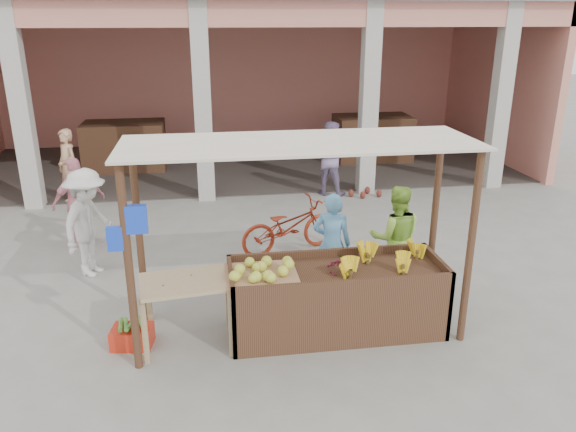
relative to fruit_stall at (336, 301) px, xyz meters
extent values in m
plane|color=slate|center=(-0.50, 0.00, -0.40)|extent=(60.00, 60.00, 0.00)
cube|color=tan|center=(-0.50, 11.40, 1.60)|extent=(14.00, 0.20, 4.00)
cube|color=tan|center=(6.40, 8.50, 1.60)|extent=(0.20, 6.00, 4.00)
cube|color=tan|center=(-0.50, 5.65, 3.35)|extent=(14.00, 0.30, 0.50)
cube|color=#B6B0A7|center=(-5.00, 5.65, 1.60)|extent=(0.35, 0.35, 4.00)
cube|color=#B6B0A7|center=(-1.50, 5.65, 1.60)|extent=(0.35, 0.35, 4.00)
cube|color=#B6B0A7|center=(2.00, 5.65, 1.60)|extent=(0.35, 0.35, 4.00)
cube|color=#B6B0A7|center=(5.00, 5.65, 1.60)|extent=(0.35, 0.35, 4.00)
cube|color=#533321|center=(-3.50, 8.50, 0.20)|extent=(2.00, 1.20, 1.20)
cube|color=#533321|center=(3.00, 8.50, 0.20)|extent=(2.00, 1.20, 1.20)
cube|color=#533321|center=(0.00, 0.00, 0.00)|extent=(2.60, 0.95, 0.80)
cylinder|color=#533321|center=(-2.35, -0.45, 0.78)|extent=(0.09, 0.09, 2.35)
cylinder|color=#533321|center=(1.45, -0.45, 0.78)|extent=(0.09, 0.09, 2.35)
cylinder|color=#533321|center=(-2.35, 0.60, 0.78)|extent=(0.09, 0.09, 2.35)
cylinder|color=#533321|center=(1.45, 0.60, 0.78)|extent=(0.09, 0.09, 2.35)
cube|color=beige|center=(-0.45, 0.08, 1.97)|extent=(4.00, 1.35, 0.03)
cube|color=blue|center=(-2.23, -0.45, 1.35)|extent=(0.22, 0.08, 0.30)
cube|color=blue|center=(-2.45, -0.45, 1.15)|extent=(0.18, 0.07, 0.26)
cube|color=#AA7B57|center=(-0.92, -0.06, 0.43)|extent=(0.84, 0.73, 0.06)
ellipsoid|color=yellow|center=(-0.92, -0.06, 0.54)|extent=(0.72, 0.63, 0.16)
ellipsoid|color=maroon|center=(0.01, 0.01, 0.46)|extent=(0.40, 0.33, 0.13)
cube|color=tan|center=(-1.79, -0.09, 0.43)|extent=(1.13, 0.83, 0.04)
cube|color=tan|center=(-2.26, -0.39, 0.01)|extent=(0.06, 0.06, 0.81)
cube|color=tan|center=(-1.31, -0.39, 0.01)|extent=(0.06, 0.06, 0.81)
cube|color=tan|center=(-2.26, 0.21, 0.01)|extent=(0.06, 0.06, 0.81)
cube|color=tan|center=(-1.31, 0.21, 0.01)|extent=(0.06, 0.06, 0.81)
cube|color=red|center=(-2.46, 0.00, -0.28)|extent=(0.51, 0.40, 0.24)
ellipsoid|color=maroon|center=(1.81, 5.14, -0.08)|extent=(0.48, 0.48, 0.65)
ellipsoid|color=maroon|center=(2.19, 5.20, -0.08)|extent=(0.48, 0.48, 0.65)
ellipsoid|color=maroon|center=(2.01, 5.47, -0.08)|extent=(0.48, 0.48, 0.65)
ellipsoid|color=maroon|center=(1.60, 5.30, -0.08)|extent=(0.48, 0.48, 0.65)
imported|color=#61A7DB|center=(0.17, 1.02, 0.38)|extent=(0.68, 0.58, 1.56)
imported|color=#9FD548|center=(1.09, 1.03, 0.40)|extent=(0.84, 0.57, 1.60)
imported|color=maroon|center=(-0.19, 2.55, 0.06)|extent=(1.12, 1.87, 0.93)
imported|color=silver|center=(-3.26, 2.14, 0.49)|extent=(0.97, 1.27, 1.77)
imported|color=pink|center=(-3.63, 3.39, 0.41)|extent=(1.08, 0.93, 1.62)
imported|color=tan|center=(-4.31, 5.80, 0.41)|extent=(0.74, 0.76, 1.63)
imported|color=slate|center=(1.16, 5.61, 0.48)|extent=(0.99, 0.82, 1.76)
camera|label=1|loc=(-1.51, -5.99, 3.29)|focal=35.00mm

